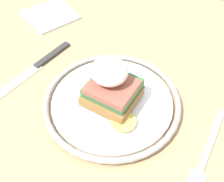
% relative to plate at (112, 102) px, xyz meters
% --- Properties ---
extents(dining_table, '(1.11, 0.85, 0.76)m').
position_rel_plate_xyz_m(dining_table, '(-0.01, 0.01, -0.12)').
color(dining_table, tan).
rests_on(dining_table, ground_plane).
extents(plate, '(0.23, 0.23, 0.02)m').
position_rel_plate_xyz_m(plate, '(0.00, 0.00, 0.00)').
color(plate, white).
rests_on(plate, dining_table).
extents(sandwich, '(0.10, 0.09, 0.08)m').
position_rel_plate_xyz_m(sandwich, '(0.00, -0.00, 0.04)').
color(sandwich, olive).
rests_on(sandwich, plate).
extents(fork, '(0.02, 0.16, 0.00)m').
position_rel_plate_xyz_m(fork, '(-0.17, 0.01, -0.01)').
color(fork, silver).
rests_on(fork, dining_table).
extents(knife, '(0.04, 0.18, 0.01)m').
position_rel_plate_xyz_m(knife, '(0.17, -0.01, -0.01)').
color(knife, '#2D2D2D').
rests_on(knife, dining_table).
extents(napkin, '(0.14, 0.13, 0.01)m').
position_rel_plate_xyz_m(napkin, '(0.26, -0.15, -0.00)').
color(napkin, silver).
rests_on(napkin, dining_table).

